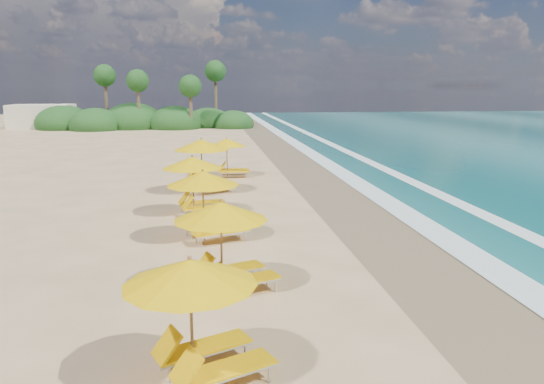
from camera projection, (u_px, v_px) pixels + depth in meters
name	position (u px, v px, depth m)	size (l,w,h in m)	color
ground	(272.00, 223.00, 19.37)	(160.00, 160.00, 0.00)	tan
wet_sand	(376.00, 220.00, 19.87)	(4.00, 160.00, 0.01)	#7A6548
surf_foam	(443.00, 217.00, 20.20)	(4.00, 160.00, 0.01)	white
station_0	(201.00, 311.00, 8.82)	(3.02, 3.00, 2.31)	olive
station_1	(228.00, 239.00, 12.84)	(3.03, 2.98, 2.35)	olive
station_2	(209.00, 200.00, 17.05)	(3.08, 3.03, 2.40)	olive
station_3	(198.00, 181.00, 20.51)	(2.87, 2.74, 2.39)	olive
station_4	(206.00, 162.00, 24.73)	(3.53, 3.53, 2.65)	olive
station_5	(230.00, 155.00, 29.12)	(2.47, 2.30, 2.21)	olive
treeline	(142.00, 120.00, 62.17)	(25.80, 8.80, 9.74)	#163D14
beach_building	(42.00, 116.00, 63.01)	(7.00, 5.00, 2.80)	beige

